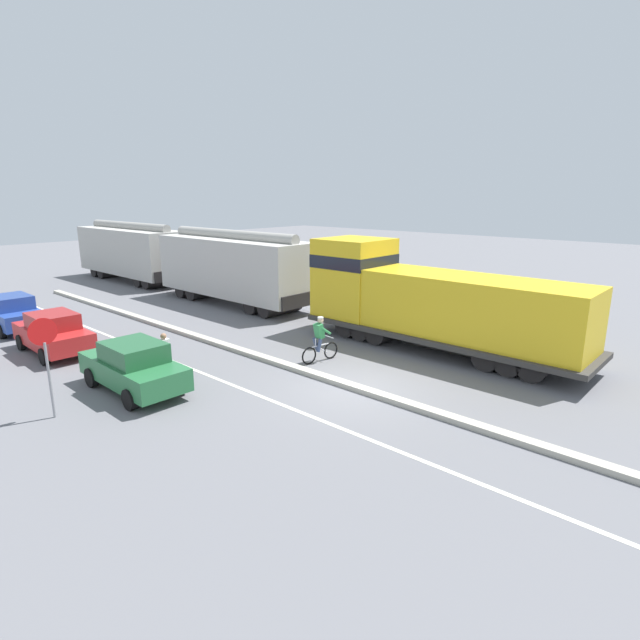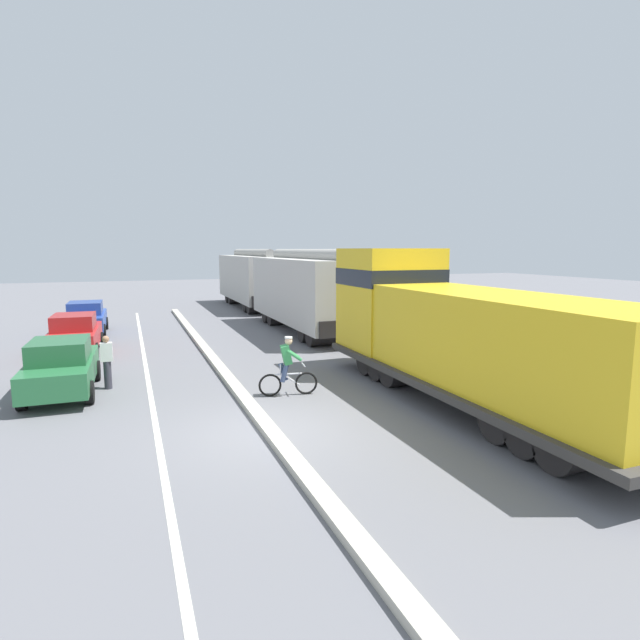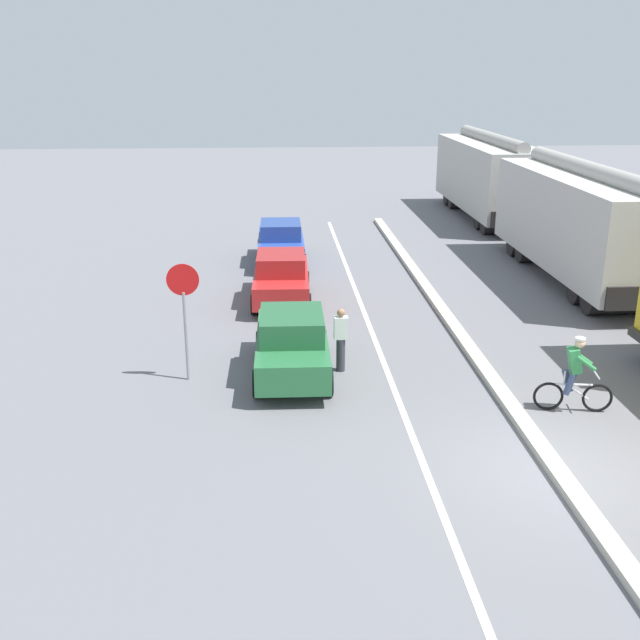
# 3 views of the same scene
# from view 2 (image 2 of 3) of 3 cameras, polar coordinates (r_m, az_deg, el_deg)

# --- Properties ---
(ground_plane) EXTENTS (120.00, 120.00, 0.00)m
(ground_plane) POSITION_cam_2_polar(r_m,az_deg,el_deg) (11.87, -5.98, -12.55)
(ground_plane) COLOR slate
(median_curb) EXTENTS (0.36, 36.00, 0.16)m
(median_curb) POSITION_cam_2_polar(r_m,az_deg,el_deg) (17.46, -11.17, -5.62)
(median_curb) COLOR #B2AD9E
(median_curb) RESTS_ON ground
(lane_stripe) EXTENTS (0.14, 36.00, 0.01)m
(lane_stripe) POSITION_cam_2_polar(r_m,az_deg,el_deg) (17.25, -19.08, -6.34)
(lane_stripe) COLOR silver
(lane_stripe) RESTS_ON ground
(locomotive) EXTENTS (3.10, 11.61, 4.20)m
(locomotive) POSITION_cam_2_polar(r_m,az_deg,el_deg) (14.43, 14.74, -1.66)
(locomotive) COLOR gold
(locomotive) RESTS_ON ground
(hopper_car_lead) EXTENTS (2.90, 10.60, 4.18)m
(hopper_car_lead) POSITION_cam_2_polar(r_m,az_deg,el_deg) (25.19, -1.61, 3.32)
(hopper_car_lead) COLOR #B7B4AC
(hopper_car_lead) RESTS_ON ground
(hopper_car_middle) EXTENTS (2.90, 10.60, 4.18)m
(hopper_car_middle) POSITION_cam_2_polar(r_m,az_deg,el_deg) (36.30, -7.75, 4.72)
(hopper_car_middle) COLOR #B0AEA6
(hopper_car_middle) RESTS_ON ground
(parked_car_green) EXTENTS (1.89, 4.23, 1.62)m
(parked_car_green) POSITION_cam_2_polar(r_m,az_deg,el_deg) (16.26, -27.46, -4.76)
(parked_car_green) COLOR #286B3D
(parked_car_green) RESTS_ON ground
(parked_car_red) EXTENTS (1.92, 4.24, 1.62)m
(parked_car_red) POSITION_cam_2_polar(r_m,az_deg,el_deg) (22.16, -26.21, -1.46)
(parked_car_red) COLOR red
(parked_car_red) RESTS_ON ground
(parked_car_blue) EXTENTS (1.86, 4.21, 1.62)m
(parked_car_blue) POSITION_cam_2_polar(r_m,az_deg,el_deg) (27.16, -25.16, 0.23)
(parked_car_blue) COLOR #28479E
(parked_car_blue) RESTS_ON ground
(cyclist) EXTENTS (1.70, 0.52, 1.71)m
(cyclist) POSITION_cam_2_polar(r_m,az_deg,el_deg) (14.34, -3.74, -5.46)
(cyclist) COLOR black
(cyclist) RESTS_ON ground
(pedestrian_by_cars) EXTENTS (0.34, 0.22, 1.62)m
(pedestrian_by_cars) POSITION_cam_2_polar(r_m,az_deg,el_deg) (16.30, -23.17, -4.35)
(pedestrian_by_cars) COLOR #33333D
(pedestrian_by_cars) RESTS_ON ground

